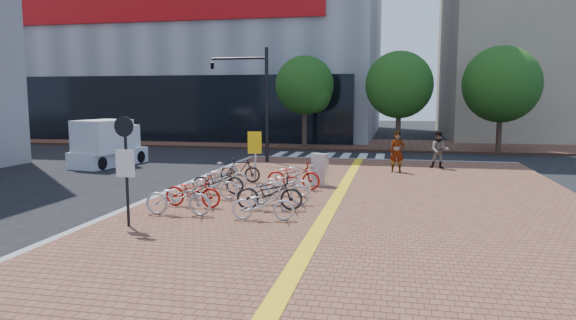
% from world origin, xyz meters
% --- Properties ---
extents(ground, '(120.00, 120.00, 0.00)m').
position_xyz_m(ground, '(0.00, 0.00, 0.00)').
color(ground, black).
rests_on(ground, ground).
extents(sidewalk, '(14.00, 34.00, 0.15)m').
position_xyz_m(sidewalk, '(3.00, -5.00, 0.07)').
color(sidewalk, brown).
rests_on(sidewalk, ground).
extents(tactile_strip, '(0.40, 34.00, 0.01)m').
position_xyz_m(tactile_strip, '(2.00, -5.00, 0.16)').
color(tactile_strip, yellow).
rests_on(tactile_strip, sidewalk).
extents(kerb_west, '(0.25, 34.00, 0.15)m').
position_xyz_m(kerb_west, '(-4.00, -5.00, 0.08)').
color(kerb_west, gray).
rests_on(kerb_west, ground).
extents(kerb_north, '(14.00, 0.25, 0.15)m').
position_xyz_m(kerb_north, '(3.00, 12.00, 0.08)').
color(kerb_north, gray).
rests_on(kerb_north, ground).
extents(far_sidewalk, '(70.00, 8.00, 0.15)m').
position_xyz_m(far_sidewalk, '(0.00, 21.00, 0.07)').
color(far_sidewalk, brown).
rests_on(far_sidewalk, ground).
extents(building_beige, '(20.00, 18.00, 18.00)m').
position_xyz_m(building_beige, '(18.00, 32.00, 9.00)').
color(building_beige, gray).
rests_on(building_beige, ground).
extents(crosswalk, '(7.50, 4.00, 0.01)m').
position_xyz_m(crosswalk, '(0.50, 14.00, 0.01)').
color(crosswalk, silver).
rests_on(crosswalk, ground).
extents(street_trees, '(16.20, 4.60, 6.35)m').
position_xyz_m(street_trees, '(5.04, 17.45, 4.10)').
color(street_trees, '#38281E').
rests_on(street_trees, far_sidewalk).
extents(bike_0, '(1.94, 0.80, 1.00)m').
position_xyz_m(bike_0, '(-2.09, -2.35, 0.65)').
color(bike_0, '#ADADB2').
rests_on(bike_0, sidewalk).
extents(bike_1, '(1.83, 0.74, 0.94)m').
position_xyz_m(bike_1, '(-2.11, -1.23, 0.62)').
color(bike_1, '#A7120B').
rests_on(bike_1, sidewalk).
extents(bike_2, '(1.85, 0.95, 0.92)m').
position_xyz_m(bike_2, '(-1.98, -0.03, 0.61)').
color(bike_2, silver).
rests_on(bike_2, sidewalk).
extents(bike_3, '(1.84, 0.81, 0.94)m').
position_xyz_m(bike_3, '(-2.06, 0.89, 0.62)').
color(bike_3, black).
rests_on(bike_3, sidewalk).
extents(bike_4, '(1.58, 0.46, 0.95)m').
position_xyz_m(bike_4, '(-2.13, 1.97, 0.62)').
color(bike_4, silver).
rests_on(bike_4, sidewalk).
extents(bike_5, '(1.62, 0.52, 0.96)m').
position_xyz_m(bike_5, '(-2.04, 3.35, 0.63)').
color(bike_5, black).
rests_on(bike_5, sidewalk).
extents(bike_6, '(1.76, 0.83, 0.89)m').
position_xyz_m(bike_6, '(0.40, -2.42, 0.59)').
color(bike_6, silver).
rests_on(bike_6, sidewalk).
extents(bike_7, '(2.02, 0.94, 1.02)m').
position_xyz_m(bike_7, '(0.27, -1.17, 0.66)').
color(bike_7, black).
rests_on(bike_7, sidewalk).
extents(bike_8, '(1.92, 0.93, 0.97)m').
position_xyz_m(bike_8, '(0.41, -0.38, 0.63)').
color(bike_8, '#B5B5BA').
rests_on(bike_8, sidewalk).
extents(bike_9, '(1.69, 0.72, 0.87)m').
position_xyz_m(bike_9, '(0.30, 1.10, 0.58)').
color(bike_9, white).
rests_on(bike_9, sidewalk).
extents(bike_10, '(1.92, 0.68, 1.01)m').
position_xyz_m(bike_10, '(0.30, 2.28, 0.65)').
color(bike_10, '#A5150B').
rests_on(bike_10, sidewalk).
extents(bike_11, '(1.91, 0.78, 0.98)m').
position_xyz_m(bike_11, '(0.38, 3.08, 0.64)').
color(bike_11, silver).
rests_on(bike_11, sidewalk).
extents(pedestrian_a, '(0.70, 0.50, 1.79)m').
position_xyz_m(pedestrian_a, '(3.93, 7.42, 1.05)').
color(pedestrian_a, gray).
rests_on(pedestrian_a, sidewalk).
extents(pedestrian_b, '(0.88, 0.71, 1.70)m').
position_xyz_m(pedestrian_b, '(5.86, 9.03, 1.00)').
color(pedestrian_b, '#4D5162').
rests_on(pedestrian_b, sidewalk).
extents(utility_box, '(0.62, 0.50, 1.20)m').
position_xyz_m(utility_box, '(1.10, 3.29, 0.75)').
color(utility_box, silver).
rests_on(utility_box, sidewalk).
extents(yellow_sign, '(0.53, 0.18, 1.97)m').
position_xyz_m(yellow_sign, '(-1.49, 3.56, 1.52)').
color(yellow_sign, '#B7B7BC').
rests_on(yellow_sign, sidewalk).
extents(notice_sign, '(0.53, 0.12, 2.84)m').
position_xyz_m(notice_sign, '(-2.84, -3.80, 1.94)').
color(notice_sign, black).
rests_on(notice_sign, sidewalk).
extents(traffic_light_pole, '(3.10, 1.19, 5.77)m').
position_xyz_m(traffic_light_pole, '(-3.92, 9.81, 4.13)').
color(traffic_light_pole, black).
rests_on(traffic_light_pole, sidewalk).
extents(box_truck, '(2.43, 4.27, 2.33)m').
position_xyz_m(box_truck, '(-10.34, 7.73, 1.10)').
color(box_truck, white).
rests_on(box_truck, ground).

